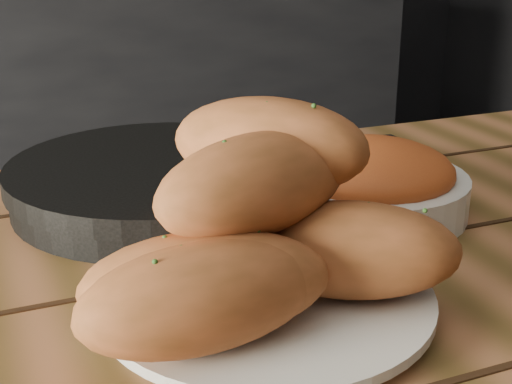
% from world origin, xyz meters
% --- Properties ---
extents(plate, '(0.25, 0.25, 0.02)m').
position_xyz_m(plate, '(0.54, 0.26, 0.76)').
color(plate, silver).
rests_on(plate, table).
extents(bread_rolls, '(0.30, 0.24, 0.14)m').
position_xyz_m(bread_rolls, '(0.52, 0.26, 0.82)').
color(bread_rolls, '#BA5F33').
rests_on(bread_rolls, plate).
extents(skillet, '(0.45, 0.32, 0.05)m').
position_xyz_m(skillet, '(0.53, 0.52, 0.77)').
color(skillet, black).
rests_on(skillet, table).
extents(bowl, '(0.20, 0.20, 0.07)m').
position_xyz_m(bowl, '(0.71, 0.41, 0.78)').
color(bowl, white).
rests_on(bowl, table).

